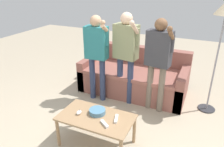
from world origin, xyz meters
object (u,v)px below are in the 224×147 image
snack_bowl (97,111)px  game_remote_nunchuk (79,112)px  player_center (126,49)px  coffee_table (96,120)px  game_remote_wand_far (104,124)px  player_right (158,56)px  game_remote_wand_spare (116,119)px  couch (134,77)px  game_remote_wand_near (97,112)px  player_left (97,49)px

snack_bowl → game_remote_nunchuk: bearing=-152.2°
game_remote_nunchuk → player_center: (0.16, 1.24, 0.54)m
coffee_table → game_remote_wand_far: bearing=-31.5°
player_right → game_remote_wand_far: bearing=-103.7°
game_remote_wand_far → game_remote_wand_spare: bearing=60.1°
couch → player_center: player_center is taller
game_remote_nunchuk → game_remote_wand_near: 0.24m
couch → player_center: 0.85m
game_remote_nunchuk → coffee_table: bearing=9.9°
couch → game_remote_wand_near: size_ratio=12.94×
player_center → coffee_table: bearing=-86.6°
couch → player_left: size_ratio=1.30×
snack_bowl → couch: bearing=91.3°
snack_bowl → game_remote_wand_spare: (0.28, -0.02, -0.01)m
couch → game_remote_nunchuk: (-0.18, -1.71, 0.17)m
player_center → game_remote_wand_far: bearing=-79.3°
coffee_table → game_remote_wand_spare: 0.28m
game_remote_nunchuk → game_remote_wand_far: game_remote_nunchuk is taller
snack_bowl → player_left: size_ratio=0.14×
couch → game_remote_wand_spare: 1.66m
player_left → player_center: 0.50m
game_remote_wand_far → coffee_table: bearing=148.5°
player_left → snack_bowl: bearing=-61.9°
player_center → player_right: bearing=-3.8°
player_center → game_remote_wand_near: size_ratio=10.34×
game_remote_wand_far → couch: bearing=97.4°
game_remote_nunchuk → player_right: (0.72, 1.20, 0.51)m
player_center → game_remote_wand_spare: bearing=-73.8°
couch → snack_bowl: (0.04, -1.60, 0.18)m
game_remote_wand_near → coffee_table: bearing=-73.0°
game_remote_wand_near → game_remote_nunchuk: bearing=-151.4°
couch → coffee_table: couch is taller
couch → game_remote_wand_far: bearing=-82.6°
player_left → couch: bearing=50.1°
coffee_table → snack_bowl: snack_bowl is taller
coffee_table → player_right: size_ratio=0.62×
player_right → game_remote_wand_near: bearing=-114.9°
player_left → game_remote_wand_far: bearing=-58.4°
coffee_table → snack_bowl: size_ratio=4.50×
couch → coffee_table: size_ratio=2.06×
snack_bowl → game_remote_wand_near: (-0.00, 0.00, -0.01)m
player_left → game_remote_wand_spare: player_left is taller
couch → player_right: 1.01m
player_right → game_remote_wand_far: 1.41m
player_left → player_right: player_right is taller
player_left → player_right: size_ratio=0.99×
snack_bowl → game_remote_nunchuk: 0.24m
coffee_table → game_remote_wand_spare: game_remote_wand_spare is taller
player_right → player_left: bearing=-175.2°
coffee_table → player_center: size_ratio=0.61×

